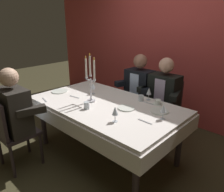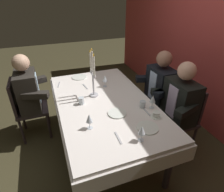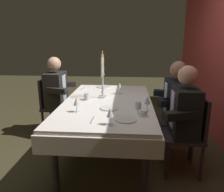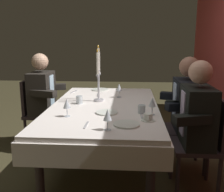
{
  "view_description": "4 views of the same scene",
  "coord_description": "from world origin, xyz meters",
  "px_view_note": "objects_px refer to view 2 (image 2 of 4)",
  "views": [
    {
      "loc": [
        1.79,
        -1.77,
        1.75
      ],
      "look_at": [
        0.05,
        0.07,
        0.83
      ],
      "focal_mm": 34.6,
      "sensor_mm": 36.0,
      "label": 1
    },
    {
      "loc": [
        1.88,
        -0.6,
        1.95
      ],
      "look_at": [
        0.09,
        0.07,
        0.85
      ],
      "focal_mm": 30.35,
      "sensor_mm": 36.0,
      "label": 2
    },
    {
      "loc": [
        2.6,
        0.26,
        1.51
      ],
      "look_at": [
        0.03,
        0.06,
        0.82
      ],
      "focal_mm": 34.44,
      "sensor_mm": 36.0,
      "label": 3
    },
    {
      "loc": [
        2.65,
        0.26,
        1.42
      ],
      "look_at": [
        -0.03,
        0.08,
        0.83
      ],
      "focal_mm": 41.97,
      "sensor_mm": 36.0,
      "label": 4
    }
  ],
  "objects_px": {
    "dining_table": "(104,109)",
    "seated_diner_0": "(27,91)",
    "wine_glass_0": "(142,130)",
    "dinner_plate_0": "(79,77)",
    "coffee_cup_0": "(156,115)",
    "seated_diner_2": "(181,101)",
    "wine_glass_3": "(153,99)",
    "seated_diner_1": "(161,86)",
    "water_tumbler_0": "(81,101)",
    "dinner_plate_2": "(117,113)",
    "wine_glass_2": "(89,119)",
    "water_tumbler_1": "(143,104)",
    "candelabra": "(93,77)",
    "dinner_plate_1": "(148,128)",
    "wine_glass_1": "(105,79)"
  },
  "relations": [
    {
      "from": "water_tumbler_1",
      "to": "dining_table",
      "type": "bearing_deg",
      "value": -126.19
    },
    {
      "from": "dinner_plate_0",
      "to": "seated_diner_0",
      "type": "bearing_deg",
      "value": -76.1
    },
    {
      "from": "wine_glass_3",
      "to": "coffee_cup_0",
      "type": "xyz_separation_m",
      "value": [
        0.17,
        -0.05,
        -0.09
      ]
    },
    {
      "from": "dinner_plate_2",
      "to": "seated_diner_1",
      "type": "distance_m",
      "value": 0.94
    },
    {
      "from": "wine_glass_3",
      "to": "water_tumbler_1",
      "type": "xyz_separation_m",
      "value": [
        -0.05,
        -0.09,
        -0.08
      ]
    },
    {
      "from": "dinner_plate_2",
      "to": "seated_diner_0",
      "type": "distance_m",
      "value": 1.31
    },
    {
      "from": "wine_glass_0",
      "to": "seated_diner_0",
      "type": "height_order",
      "value": "seated_diner_0"
    },
    {
      "from": "wine_glass_3",
      "to": "seated_diner_0",
      "type": "distance_m",
      "value": 1.66
    },
    {
      "from": "wine_glass_0",
      "to": "seated_diner_1",
      "type": "height_order",
      "value": "seated_diner_1"
    },
    {
      "from": "wine_glass_0",
      "to": "seated_diner_2",
      "type": "distance_m",
      "value": 0.91
    },
    {
      "from": "dinner_plate_0",
      "to": "water_tumbler_1",
      "type": "xyz_separation_m",
      "value": [
        1.08,
        0.52,
        0.03
      ]
    },
    {
      "from": "candelabra",
      "to": "wine_glass_3",
      "type": "distance_m",
      "value": 0.76
    },
    {
      "from": "wine_glass_3",
      "to": "seated_diner_0",
      "type": "bearing_deg",
      "value": -124.89
    },
    {
      "from": "seated_diner_0",
      "to": "seated_diner_1",
      "type": "xyz_separation_m",
      "value": [
        0.49,
        1.77,
        0.0
      ]
    },
    {
      "from": "dinner_plate_0",
      "to": "seated_diner_1",
      "type": "xyz_separation_m",
      "value": [
        0.68,
        1.02,
        -0.01
      ]
    },
    {
      "from": "wine_glass_3",
      "to": "coffee_cup_0",
      "type": "distance_m",
      "value": 0.2
    },
    {
      "from": "seated_diner_0",
      "to": "seated_diner_1",
      "type": "relative_size",
      "value": 1.0
    },
    {
      "from": "wine_glass_0",
      "to": "wine_glass_1",
      "type": "relative_size",
      "value": 1.0
    },
    {
      "from": "wine_glass_2",
      "to": "seated_diner_0",
      "type": "distance_m",
      "value": 1.21
    },
    {
      "from": "candelabra",
      "to": "wine_glass_1",
      "type": "relative_size",
      "value": 3.75
    },
    {
      "from": "coffee_cup_0",
      "to": "seated_diner_1",
      "type": "relative_size",
      "value": 0.11
    },
    {
      "from": "dining_table",
      "to": "dinner_plate_0",
      "type": "height_order",
      "value": "dinner_plate_0"
    },
    {
      "from": "wine_glass_1",
      "to": "seated_diner_0",
      "type": "bearing_deg",
      "value": -103.18
    },
    {
      "from": "seated_diner_0",
      "to": "coffee_cup_0",
      "type": "bearing_deg",
      "value": 49.57
    },
    {
      "from": "dinner_plate_0",
      "to": "coffee_cup_0",
      "type": "height_order",
      "value": "coffee_cup_0"
    },
    {
      "from": "dinner_plate_0",
      "to": "seated_diner_2",
      "type": "relative_size",
      "value": 0.18
    },
    {
      "from": "candelabra",
      "to": "wine_glass_1",
      "type": "height_order",
      "value": "candelabra"
    },
    {
      "from": "wine_glass_1",
      "to": "seated_diner_1",
      "type": "height_order",
      "value": "seated_diner_1"
    },
    {
      "from": "candelabra",
      "to": "seated_diner_0",
      "type": "relative_size",
      "value": 0.5
    },
    {
      "from": "wine_glass_0",
      "to": "water_tumbler_0",
      "type": "xyz_separation_m",
      "value": [
        -0.8,
        -0.37,
        -0.07
      ]
    },
    {
      "from": "dinner_plate_2",
      "to": "wine_glass_1",
      "type": "relative_size",
      "value": 1.25
    },
    {
      "from": "dining_table",
      "to": "seated_diner_0",
      "type": "relative_size",
      "value": 1.56
    },
    {
      "from": "wine_glass_0",
      "to": "coffee_cup_0",
      "type": "height_order",
      "value": "wine_glass_0"
    },
    {
      "from": "dinner_plate_2",
      "to": "seated_diner_0",
      "type": "bearing_deg",
      "value": -134.37
    },
    {
      "from": "seated_diner_2",
      "to": "dinner_plate_0",
      "type": "bearing_deg",
      "value": -137.63
    },
    {
      "from": "dinner_plate_1",
      "to": "water_tumbler_1",
      "type": "bearing_deg",
      "value": 159.29
    },
    {
      "from": "water_tumbler_1",
      "to": "seated_diner_0",
      "type": "relative_size",
      "value": 0.06
    },
    {
      "from": "wine_glass_0",
      "to": "coffee_cup_0",
      "type": "relative_size",
      "value": 1.24
    },
    {
      "from": "dinner_plate_1",
      "to": "wine_glass_0",
      "type": "bearing_deg",
      "value": -48.36
    },
    {
      "from": "dinner_plate_0",
      "to": "seated_diner_1",
      "type": "relative_size",
      "value": 0.18
    },
    {
      "from": "dinner_plate_2",
      "to": "wine_glass_2",
      "type": "relative_size",
      "value": 1.25
    },
    {
      "from": "wine_glass_0",
      "to": "wine_glass_3",
      "type": "bearing_deg",
      "value": 139.42
    },
    {
      "from": "water_tumbler_1",
      "to": "seated_diner_1",
      "type": "height_order",
      "value": "seated_diner_1"
    },
    {
      "from": "candelabra",
      "to": "dinner_plate_1",
      "type": "height_order",
      "value": "candelabra"
    },
    {
      "from": "dinner_plate_0",
      "to": "dinner_plate_2",
      "type": "height_order",
      "value": "same"
    },
    {
      "from": "water_tumbler_0",
      "to": "seated_diner_1",
      "type": "relative_size",
      "value": 0.07
    },
    {
      "from": "seated_diner_2",
      "to": "wine_glass_0",
      "type": "bearing_deg",
      "value": -60.71
    },
    {
      "from": "wine_glass_2",
      "to": "dinner_plate_0",
      "type": "bearing_deg",
      "value": 172.92
    },
    {
      "from": "wine_glass_0",
      "to": "dinner_plate_0",
      "type": "bearing_deg",
      "value": -171.38
    },
    {
      "from": "dining_table",
      "to": "dinner_plate_0",
      "type": "relative_size",
      "value": 8.46
    }
  ]
}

